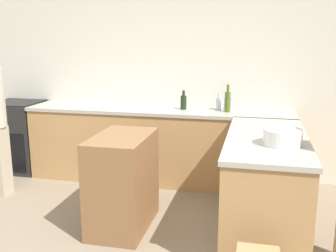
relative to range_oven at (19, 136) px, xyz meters
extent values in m
cube|color=silver|center=(1.94, 0.34, 0.89)|extent=(8.00, 0.06, 2.70)
cube|color=tan|center=(1.94, 0.00, -0.02)|extent=(3.18, 0.61, 0.87)
cube|color=#ADA89E|center=(1.94, 0.00, 0.43)|extent=(3.21, 0.64, 0.04)
cube|color=tan|center=(3.20, -1.10, -0.02)|extent=(0.66, 1.59, 0.87)
cube|color=#ADA89E|center=(3.20, -1.10, 0.43)|extent=(0.69, 1.62, 0.04)
cube|color=black|center=(0.00, 0.00, 0.00)|extent=(0.65, 0.61, 0.91)
cube|color=black|center=(0.00, -0.31, -0.14)|extent=(0.55, 0.01, 0.51)
cube|color=black|center=(0.00, 0.00, 0.46)|extent=(0.60, 0.56, 0.01)
cube|color=brown|center=(1.92, -1.28, -0.02)|extent=(0.48, 0.79, 0.88)
cylinder|color=white|center=(3.31, -1.38, 0.52)|extent=(0.30, 0.30, 0.13)
cylinder|color=black|center=(2.24, 0.02, 0.53)|extent=(0.07, 0.07, 0.16)
cylinder|color=black|center=(2.24, 0.02, 0.64)|extent=(0.03, 0.03, 0.06)
cylinder|color=#475B1E|center=(2.77, -0.03, 0.56)|extent=(0.07, 0.07, 0.23)
cylinder|color=#475B1E|center=(2.77, -0.03, 0.72)|extent=(0.03, 0.03, 0.09)
cylinder|color=silver|center=(2.66, 0.09, 0.52)|extent=(0.08, 0.08, 0.14)
cylinder|color=silver|center=(2.66, 0.09, 0.62)|extent=(0.04, 0.04, 0.06)
cylinder|color=#386BB7|center=(2.75, 0.15, 0.52)|extent=(0.08, 0.08, 0.13)
cylinder|color=#386BB7|center=(2.75, 0.15, 0.61)|extent=(0.03, 0.03, 0.05)
camera|label=1|loc=(3.10, -4.53, 1.29)|focal=42.00mm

